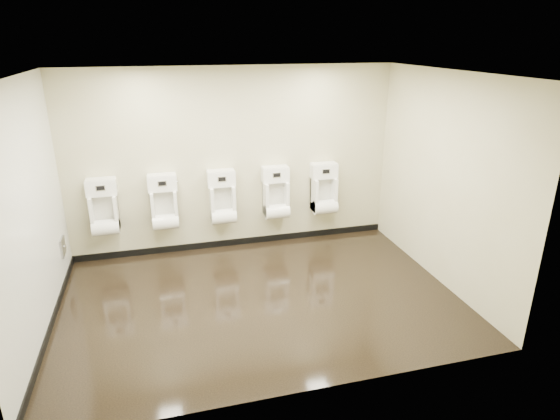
# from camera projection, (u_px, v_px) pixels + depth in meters

# --- Properties ---
(ground) EXTENTS (5.00, 3.50, 0.00)m
(ground) POSITION_uv_depth(u_px,v_px,m) (261.00, 299.00, 6.04)
(ground) COLOR black
(ground) RESTS_ON ground
(ceiling) EXTENTS (5.00, 3.50, 0.00)m
(ceiling) POSITION_uv_depth(u_px,v_px,m) (257.00, 74.00, 5.06)
(ceiling) COLOR white
(back_wall) EXTENTS (5.00, 0.02, 2.80)m
(back_wall) POSITION_uv_depth(u_px,v_px,m) (234.00, 161.00, 7.13)
(back_wall) COLOR beige
(back_wall) RESTS_ON ground
(front_wall) EXTENTS (5.00, 0.02, 2.80)m
(front_wall) POSITION_uv_depth(u_px,v_px,m) (303.00, 260.00, 3.96)
(front_wall) COLOR beige
(front_wall) RESTS_ON ground
(left_wall) EXTENTS (0.02, 3.50, 2.80)m
(left_wall) POSITION_uv_depth(u_px,v_px,m) (28.00, 216.00, 4.95)
(left_wall) COLOR beige
(left_wall) RESTS_ON ground
(right_wall) EXTENTS (0.02, 3.50, 2.80)m
(right_wall) POSITION_uv_depth(u_px,v_px,m) (444.00, 181.00, 6.15)
(right_wall) COLOR beige
(right_wall) RESTS_ON ground
(tile_overlay_left) EXTENTS (0.01, 3.50, 2.80)m
(tile_overlay_left) POSITION_uv_depth(u_px,v_px,m) (29.00, 216.00, 4.95)
(tile_overlay_left) COLOR white
(tile_overlay_left) RESTS_ON ground
(skirting_back) EXTENTS (5.00, 0.02, 0.10)m
(skirting_back) POSITION_uv_depth(u_px,v_px,m) (237.00, 242.00, 7.59)
(skirting_back) COLOR black
(skirting_back) RESTS_ON ground
(skirting_left) EXTENTS (0.02, 3.50, 0.10)m
(skirting_left) POSITION_uv_depth(u_px,v_px,m) (51.00, 324.00, 5.42)
(skirting_left) COLOR black
(skirting_left) RESTS_ON ground
(access_panel) EXTENTS (0.04, 0.25, 0.25)m
(access_panel) POSITION_uv_depth(u_px,v_px,m) (63.00, 247.00, 6.35)
(access_panel) COLOR #9E9EA3
(access_panel) RESTS_ON left_wall
(urinal_0) EXTENTS (0.43, 0.32, 0.80)m
(urinal_0) POSITION_uv_depth(u_px,v_px,m) (104.00, 211.00, 6.74)
(urinal_0) COLOR white
(urinal_0) RESTS_ON back_wall
(urinal_1) EXTENTS (0.43, 0.32, 0.80)m
(urinal_1) POSITION_uv_depth(u_px,v_px,m) (164.00, 206.00, 6.94)
(urinal_1) COLOR white
(urinal_1) RESTS_ON back_wall
(urinal_2) EXTENTS (0.43, 0.32, 0.80)m
(urinal_2) POSITION_uv_depth(u_px,v_px,m) (222.00, 201.00, 7.15)
(urinal_2) COLOR white
(urinal_2) RESTS_ON back_wall
(urinal_3) EXTENTS (0.43, 0.32, 0.80)m
(urinal_3) POSITION_uv_depth(u_px,v_px,m) (276.00, 196.00, 7.36)
(urinal_3) COLOR white
(urinal_3) RESTS_ON back_wall
(urinal_4) EXTENTS (0.43, 0.32, 0.80)m
(urinal_4) POSITION_uv_depth(u_px,v_px,m) (324.00, 192.00, 7.55)
(urinal_4) COLOR white
(urinal_4) RESTS_ON back_wall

